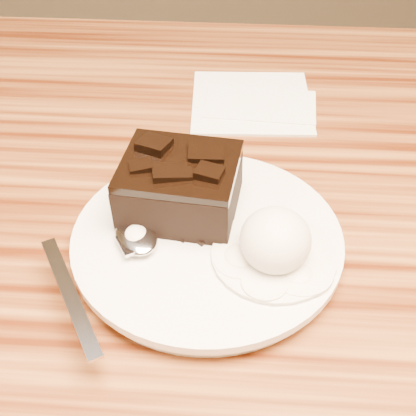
# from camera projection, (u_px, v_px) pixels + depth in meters

# --- Properties ---
(dining_table) EXTENTS (1.20, 0.80, 0.75)m
(dining_table) POSITION_uv_depth(u_px,v_px,m) (220.00, 408.00, 0.80)
(dining_table) COLOR #3D1607
(dining_table) RESTS_ON floor
(plate) EXTENTS (0.23, 0.23, 0.02)m
(plate) POSITION_uv_depth(u_px,v_px,m) (207.00, 242.00, 0.49)
(plate) COLOR white
(plate) RESTS_ON dining_table
(brownie) EXTENTS (0.11, 0.09, 0.05)m
(brownie) POSITION_uv_depth(u_px,v_px,m) (180.00, 189.00, 0.50)
(brownie) COLOR black
(brownie) RESTS_ON plate
(ice_cream_scoop) EXTENTS (0.06, 0.06, 0.05)m
(ice_cream_scoop) POSITION_uv_depth(u_px,v_px,m) (275.00, 240.00, 0.45)
(ice_cream_scoop) COLOR white
(ice_cream_scoop) RESTS_ON plate
(melt_puddle) EXTENTS (0.10, 0.10, 0.00)m
(melt_puddle) POSITION_uv_depth(u_px,v_px,m) (274.00, 256.00, 0.47)
(melt_puddle) COLOR white
(melt_puddle) RESTS_ON plate
(spoon) EXTENTS (0.12, 0.18, 0.01)m
(spoon) POSITION_uv_depth(u_px,v_px,m) (136.00, 238.00, 0.48)
(spoon) COLOR silver
(spoon) RESTS_ON plate
(napkin) EXTENTS (0.14, 0.14, 0.01)m
(napkin) POSITION_uv_depth(u_px,v_px,m) (251.00, 101.00, 0.68)
(napkin) COLOR white
(napkin) RESTS_ON dining_table
(crumb_a) EXTENTS (0.01, 0.01, 0.00)m
(crumb_a) POSITION_uv_depth(u_px,v_px,m) (202.00, 242.00, 0.48)
(crumb_a) COLOR black
(crumb_a) RESTS_ON plate
(crumb_b) EXTENTS (0.01, 0.01, 0.00)m
(crumb_b) POSITION_uv_depth(u_px,v_px,m) (183.00, 239.00, 0.48)
(crumb_b) COLOR black
(crumb_b) RESTS_ON plate
(crumb_c) EXTENTS (0.01, 0.01, 0.00)m
(crumb_c) POSITION_uv_depth(u_px,v_px,m) (226.00, 218.00, 0.50)
(crumb_c) COLOR black
(crumb_c) RESTS_ON plate
(crumb_d) EXTENTS (0.01, 0.01, 0.00)m
(crumb_d) POSITION_uv_depth(u_px,v_px,m) (148.00, 231.00, 0.49)
(crumb_d) COLOR black
(crumb_d) RESTS_ON plate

